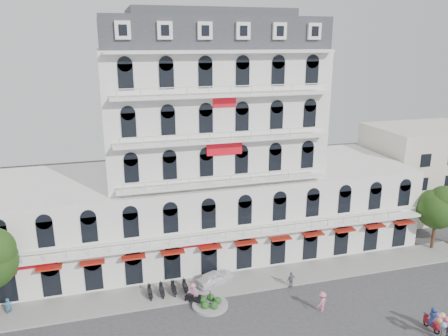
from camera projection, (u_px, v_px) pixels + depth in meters
sidewalk at (233, 283)px, 42.49m from camera, size 53.00×4.00×0.16m
main_building at (209, 162)px, 48.02m from camera, size 45.00×15.00×25.80m
flank_building_east at (422, 170)px, 58.82m from camera, size 14.00×10.00×12.00m
traffic_island at (210, 304)px, 38.89m from camera, size 3.20×3.20×1.60m
parked_scooter_row at (168, 295)px, 40.67m from camera, size 4.40×1.80×1.10m
tree_east_inner at (438, 206)px, 48.24m from camera, size 4.40×4.37×7.57m
parked_car at (215, 278)px, 42.36m from camera, size 4.33×3.08×1.37m
rider_east at (433, 319)px, 35.52m from camera, size 0.59×1.70×2.10m
rider_center at (193, 293)px, 39.00m from camera, size 1.44×1.17×2.10m
pedestrian_mid at (291, 280)px, 41.71m from camera, size 1.04×0.62×1.65m
pedestrian_right at (322, 302)px, 37.97m from camera, size 1.42×1.24×1.91m
pedestrian_far at (9, 307)px, 37.53m from camera, size 0.68×0.68×1.60m
balloon_vendor at (447, 330)px, 33.86m from camera, size 1.35×1.30×2.45m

